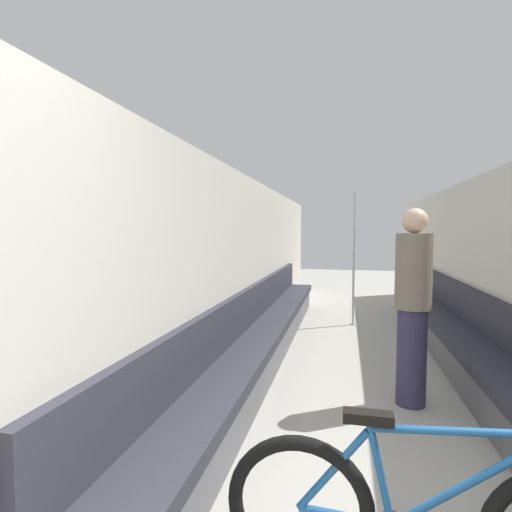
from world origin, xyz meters
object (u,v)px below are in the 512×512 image
object	(u,v)px
bench_seat_row_left	(264,336)
passenger_standing	(413,304)
bench_seat_row_right	(467,348)
grab_pole_near	(354,261)

from	to	relation	value
bench_seat_row_left	passenger_standing	distance (m)	1.80
bench_seat_row_right	passenger_standing	world-z (taller)	passenger_standing
bench_seat_row_right	bench_seat_row_left	bearing A→B (deg)	180.00
bench_seat_row_left	grab_pole_near	world-z (taller)	grab_pole_near
bench_seat_row_left	grab_pole_near	size ratio (longest dim) A/B	3.25
grab_pole_near	passenger_standing	distance (m)	2.91
bench_seat_row_right	grab_pole_near	xyz separation A→B (m)	(-1.12, 2.01, 0.74)
bench_seat_row_left	passenger_standing	size ratio (longest dim) A/B	4.04
grab_pole_near	passenger_standing	world-z (taller)	grab_pole_near
bench_seat_row_right	grab_pole_near	bearing A→B (deg)	119.07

